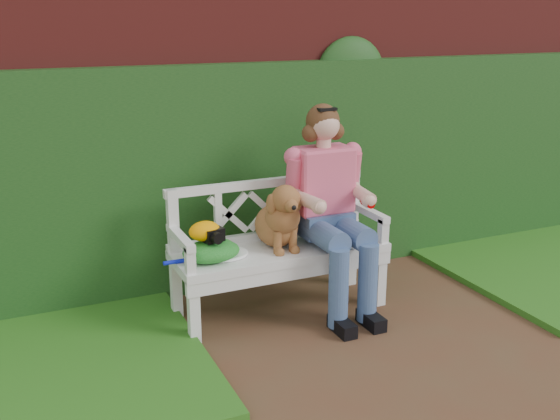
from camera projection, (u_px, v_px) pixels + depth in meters
name	position (u px, v px, depth m)	size (l,w,h in m)	color
ground	(413.00, 368.00, 3.94)	(60.00, 60.00, 0.00)	#532F1F
brick_wall	(283.00, 135.00, 5.28)	(10.00, 0.30, 2.20)	maroon
ivy_hedge	(295.00, 171.00, 5.16)	(10.00, 0.18, 1.70)	#244F1B
garden_bench	(280.00, 279.00, 4.64)	(1.58, 0.60, 0.48)	white
seated_woman	(326.00, 208.00, 4.62)	(0.61, 0.82, 1.45)	#F42961
dog	(278.00, 214.00, 4.50)	(0.32, 0.43, 0.48)	#B46139
tennis_racket	(221.00, 255.00, 4.38)	(0.61, 0.25, 0.03)	white
green_bag	(211.00, 251.00, 4.31)	(0.38, 0.30, 0.13)	#286F27
camera_item	(213.00, 235.00, 4.29)	(0.13, 0.10, 0.09)	black
baseball_glove	(205.00, 231.00, 4.28)	(0.21, 0.16, 0.13)	#F09300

